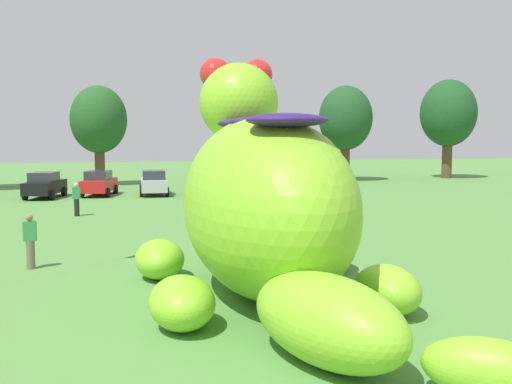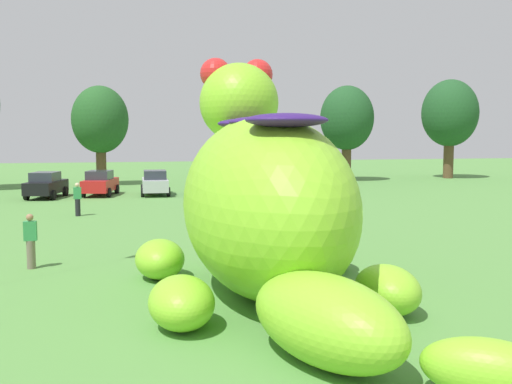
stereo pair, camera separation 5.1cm
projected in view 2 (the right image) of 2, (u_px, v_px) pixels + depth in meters
ground_plane at (324, 310)px, 13.69m from camera, size 160.00×160.00×0.00m
giant_inflatable_creature at (266, 203)px, 14.83m from camera, size 6.57×12.64×6.52m
car_black at (46, 185)px, 38.18m from camera, size 2.57×4.37×1.72m
car_red at (100, 183)px, 39.77m from camera, size 2.55×4.36×1.72m
car_silver at (155, 183)px, 40.06m from camera, size 2.04×4.15×1.72m
car_blue at (207, 182)px, 40.38m from camera, size 2.45×4.33×1.72m
box_truck at (305, 170)px, 42.40m from camera, size 3.17×6.64×2.95m
tree_mid_left at (100, 120)px, 47.81m from camera, size 4.62×4.62×8.20m
tree_centre_left at (252, 125)px, 48.46m from camera, size 4.28×4.28×7.59m
tree_centre at (347, 119)px, 52.45m from camera, size 4.85×4.85×8.61m
tree_centre_right at (450, 114)px, 55.57m from camera, size 5.33×5.33×9.46m
spectator_near_inflatable at (31, 241)px, 17.84m from camera, size 0.38×0.26×1.71m
spectator_mid_field at (78, 200)px, 29.56m from camera, size 0.38×0.26×1.71m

